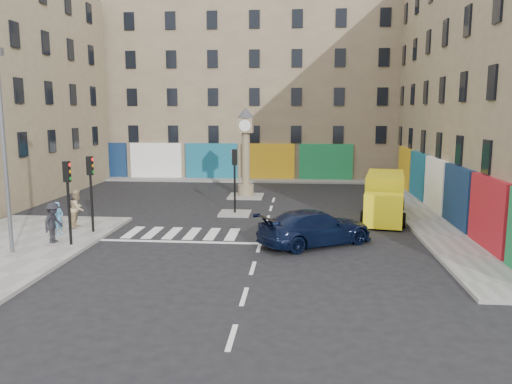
# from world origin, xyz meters

# --- Properties ---
(ground) EXTENTS (120.00, 120.00, 0.00)m
(ground) POSITION_xyz_m (0.00, 0.00, 0.00)
(ground) COLOR black
(ground) RESTS_ON ground
(sidewalk_right) EXTENTS (2.60, 30.00, 0.15)m
(sidewalk_right) POSITION_xyz_m (8.70, 10.00, 0.07)
(sidewalk_right) COLOR gray
(sidewalk_right) RESTS_ON ground
(sidewalk_far) EXTENTS (32.00, 2.40, 0.15)m
(sidewalk_far) POSITION_xyz_m (-4.00, 22.20, 0.07)
(sidewalk_far) COLOR gray
(sidewalk_far) RESTS_ON ground
(island_near) EXTENTS (1.80, 1.80, 0.12)m
(island_near) POSITION_xyz_m (-2.00, 8.00, 0.06)
(island_near) COLOR gray
(island_near) RESTS_ON ground
(island_far) EXTENTS (2.40, 2.40, 0.12)m
(island_far) POSITION_xyz_m (-2.00, 14.00, 0.06)
(island_far) COLOR gray
(island_far) RESTS_ON ground
(building_far) EXTENTS (32.00, 10.00, 17.00)m
(building_far) POSITION_xyz_m (-4.00, 28.00, 8.50)
(building_far) COLOR #887A5A
(building_far) RESTS_ON ground
(traffic_light_left_near) EXTENTS (0.28, 0.22, 3.70)m
(traffic_light_left_near) POSITION_xyz_m (-8.30, 0.20, 2.62)
(traffic_light_left_near) COLOR black
(traffic_light_left_near) RESTS_ON sidewalk_left
(traffic_light_left_far) EXTENTS (0.28, 0.22, 3.70)m
(traffic_light_left_far) POSITION_xyz_m (-8.30, 2.60, 2.62)
(traffic_light_left_far) COLOR black
(traffic_light_left_far) RESTS_ON sidewalk_left
(traffic_light_island) EXTENTS (0.28, 0.22, 3.70)m
(traffic_light_island) POSITION_xyz_m (-2.00, 8.00, 2.59)
(traffic_light_island) COLOR black
(traffic_light_island) RESTS_ON island_near
(lamp_post) EXTENTS (0.50, 0.25, 8.30)m
(lamp_post) POSITION_xyz_m (-10.20, -1.20, 4.79)
(lamp_post) COLOR #595B60
(lamp_post) RESTS_ON sidewalk_left
(clock_pillar) EXTENTS (1.20, 1.20, 6.10)m
(clock_pillar) POSITION_xyz_m (-2.00, 14.00, 3.55)
(clock_pillar) COLOR #917E5F
(clock_pillar) RESTS_ON island_far
(navy_sedan) EXTENTS (5.78, 4.76, 1.58)m
(navy_sedan) POSITION_xyz_m (2.49, 1.70, 0.79)
(navy_sedan) COLOR black
(navy_sedan) RESTS_ON ground
(yellow_van) EXTENTS (3.20, 6.92, 2.43)m
(yellow_van) POSITION_xyz_m (6.57, 8.02, 1.21)
(yellow_van) COLOR yellow
(yellow_van) RESTS_ON ground
(pedestrian_blue) EXTENTS (0.48, 0.64, 1.57)m
(pedestrian_blue) POSITION_xyz_m (-9.70, 1.95, 0.93)
(pedestrian_blue) COLOR #5B9DD0
(pedestrian_blue) RESTS_ON sidewalk_left
(pedestrian_tan) EXTENTS (0.83, 1.02, 1.93)m
(pedestrian_tan) POSITION_xyz_m (-9.44, 3.45, 1.12)
(pedestrian_tan) COLOR tan
(pedestrian_tan) RESTS_ON sidewalk_left
(pedestrian_dark) EXTENTS (0.81, 1.25, 1.83)m
(pedestrian_dark) POSITION_xyz_m (-9.21, 0.48, 1.06)
(pedestrian_dark) COLOR black
(pedestrian_dark) RESTS_ON sidewalk_left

